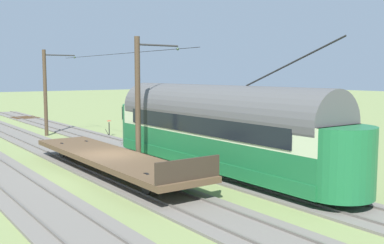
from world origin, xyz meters
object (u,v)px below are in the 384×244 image
at_px(catenary_pole_foreground, 46,91).
at_px(switch_stand, 109,128).
at_px(flatcar_adjacent, 112,157).
at_px(vintage_streetcar, 216,127).
at_px(catenary_pole_mid_near, 139,100).

relative_size(catenary_pole_foreground, switch_stand, 5.43).
bearing_deg(flatcar_adjacent, vintage_streetcar, 149.96).
distance_m(catenary_pole_foreground, switch_stand, 5.72).
xyz_separation_m(vintage_streetcar, switch_stand, (-1.33, -14.99, -1.56)).
relative_size(vintage_streetcar, catenary_pole_foreground, 2.50).
bearing_deg(switch_stand, catenary_pole_foreground, -41.72).
relative_size(vintage_streetcar, catenary_pole_mid_near, 2.50).
bearing_deg(vintage_streetcar, catenary_pole_foreground, -82.57).
bearing_deg(catenary_pole_foreground, switch_stand, 138.28).
relative_size(catenary_pole_foreground, catenary_pole_mid_near, 1.00).
bearing_deg(vintage_streetcar, catenary_pole_mid_near, -54.22).
height_order(catenary_pole_foreground, catenary_pole_mid_near, same).
bearing_deg(vintage_streetcar, switch_stand, -95.09).
height_order(flatcar_adjacent, catenary_pole_foreground, catenary_pole_foreground).
bearing_deg(switch_stand, catenary_pole_mid_near, 72.33).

